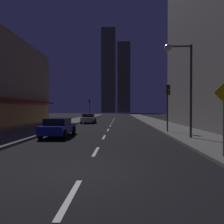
{
  "coord_description": "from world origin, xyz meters",
  "views": [
    {
      "loc": [
        1.2,
        -6.75,
        2.14
      ],
      "look_at": [
        0.0,
        24.43,
        1.7
      ],
      "focal_mm": 31.86,
      "sensor_mm": 36.0,
      "label": 1
    }
  ],
  "objects_px": {
    "fire_hydrant_far_left": "(68,121)",
    "traffic_light_far_left": "(90,105)",
    "car_parked_near": "(58,127)",
    "traffic_light_near_right": "(168,97)",
    "pedestrian_crossing_sign": "(224,112)",
    "car_parked_far": "(89,118)",
    "street_lamp_right": "(179,68)"
  },
  "relations": [
    {
      "from": "street_lamp_right",
      "to": "car_parked_far",
      "type": "bearing_deg",
      "value": 118.69
    },
    {
      "from": "fire_hydrant_far_left",
      "to": "traffic_light_far_left",
      "type": "distance_m",
      "value": 17.14
    },
    {
      "from": "fire_hydrant_far_left",
      "to": "traffic_light_near_right",
      "type": "xyz_separation_m",
      "value": [
        11.4,
        -9.19,
        2.74
      ]
    },
    {
      "from": "car_parked_far",
      "to": "traffic_light_near_right",
      "type": "relative_size",
      "value": 1.01
    },
    {
      "from": "traffic_light_near_right",
      "to": "street_lamp_right",
      "type": "distance_m",
      "value": 4.2
    },
    {
      "from": "traffic_light_far_left",
      "to": "street_lamp_right",
      "type": "distance_m",
      "value": 31.84
    },
    {
      "from": "car_parked_near",
      "to": "fire_hydrant_far_left",
      "type": "height_order",
      "value": "car_parked_near"
    },
    {
      "from": "car_parked_near",
      "to": "street_lamp_right",
      "type": "bearing_deg",
      "value": -7.75
    },
    {
      "from": "pedestrian_crossing_sign",
      "to": "street_lamp_right",
      "type": "bearing_deg",
      "value": 92.25
    },
    {
      "from": "car_parked_near",
      "to": "car_parked_far",
      "type": "relative_size",
      "value": 1.0
    },
    {
      "from": "fire_hydrant_far_left",
      "to": "traffic_light_far_left",
      "type": "xyz_separation_m",
      "value": [
        0.4,
        16.91,
        2.74
      ]
    },
    {
      "from": "car_parked_far",
      "to": "pedestrian_crossing_sign",
      "type": "relative_size",
      "value": 1.34
    },
    {
      "from": "traffic_light_near_right",
      "to": "street_lamp_right",
      "type": "relative_size",
      "value": 0.64
    },
    {
      "from": "traffic_light_far_left",
      "to": "street_lamp_right",
      "type": "height_order",
      "value": "street_lamp_right"
    },
    {
      "from": "traffic_light_near_right",
      "to": "pedestrian_crossing_sign",
      "type": "bearing_deg",
      "value": -89.39
    },
    {
      "from": "car_parked_near",
      "to": "traffic_light_near_right",
      "type": "height_order",
      "value": "traffic_light_near_right"
    },
    {
      "from": "traffic_light_far_left",
      "to": "car_parked_near",
      "type": "bearing_deg",
      "value": -86.21
    },
    {
      "from": "car_parked_near",
      "to": "pedestrian_crossing_sign",
      "type": "bearing_deg",
      "value": -36.53
    },
    {
      "from": "car_parked_near",
      "to": "car_parked_far",
      "type": "distance_m",
      "value": 15.19
    },
    {
      "from": "traffic_light_near_right",
      "to": "pedestrian_crossing_sign",
      "type": "distance_m",
      "value": 9.43
    },
    {
      "from": "pedestrian_crossing_sign",
      "to": "car_parked_near",
      "type": "bearing_deg",
      "value": 143.47
    },
    {
      "from": "traffic_light_far_left",
      "to": "street_lamp_right",
      "type": "relative_size",
      "value": 0.64
    },
    {
      "from": "traffic_light_far_left",
      "to": "street_lamp_right",
      "type": "bearing_deg",
      "value": -69.98
    },
    {
      "from": "car_parked_near",
      "to": "traffic_light_far_left",
      "type": "distance_m",
      "value": 28.81
    },
    {
      "from": "traffic_light_near_right",
      "to": "street_lamp_right",
      "type": "bearing_deg",
      "value": -91.83
    },
    {
      "from": "pedestrian_crossing_sign",
      "to": "car_parked_far",
      "type": "bearing_deg",
      "value": 112.69
    },
    {
      "from": "street_lamp_right",
      "to": "pedestrian_crossing_sign",
      "type": "height_order",
      "value": "street_lamp_right"
    },
    {
      "from": "traffic_light_far_left",
      "to": "car_parked_far",
      "type": "bearing_deg",
      "value": -81.97
    },
    {
      "from": "car_parked_far",
      "to": "fire_hydrant_far_left",
      "type": "xyz_separation_m",
      "value": [
        -2.3,
        -3.45,
        -0.29
      ]
    },
    {
      "from": "traffic_light_near_right",
      "to": "fire_hydrant_far_left",
      "type": "bearing_deg",
      "value": 141.12
    },
    {
      "from": "car_parked_far",
      "to": "pedestrian_crossing_sign",
      "type": "xyz_separation_m",
      "value": [
        9.2,
        -22.0,
        1.28
      ]
    },
    {
      "from": "car_parked_far",
      "to": "street_lamp_right",
      "type": "distance_m",
      "value": 19.2
    }
  ]
}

